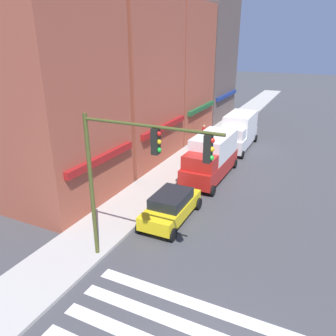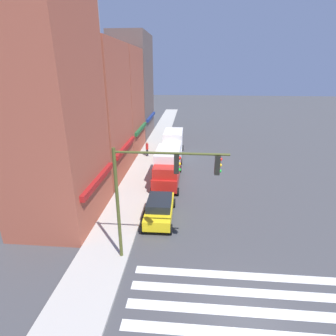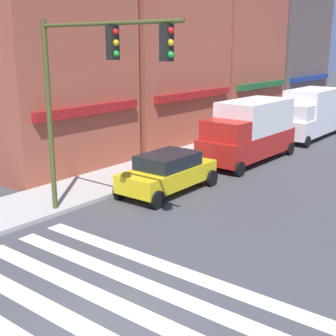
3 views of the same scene
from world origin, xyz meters
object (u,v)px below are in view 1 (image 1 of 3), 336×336
traffic_signal (132,164)px  box_truck_white (239,131)px  box_truck_red (211,156)px  sedan_yellow (171,206)px  pedestrian_red_jacket (204,134)px

traffic_signal → box_truck_white: (18.56, 0.34, -3.17)m
box_truck_red → box_truck_white: same height
sedan_yellow → box_truck_white: (14.27, -0.00, 0.75)m
sedan_yellow → pedestrian_red_jacket: 14.04m
traffic_signal → sedan_yellow: 5.82m
traffic_signal → pedestrian_red_jacket: traffic_signal is taller
pedestrian_red_jacket → box_truck_white: bearing=-92.9°
box_truck_red → pedestrian_red_jacket: (7.12, 3.08, -0.51)m
traffic_signal → pedestrian_red_jacket: (17.99, 3.41, -3.68)m
box_truck_red → box_truck_white: (7.69, 0.00, 0.00)m
box_truck_white → pedestrian_red_jacket: 3.17m
box_truck_red → traffic_signal: bearing=-177.4°
sedan_yellow → traffic_signal: bearing=-176.1°
pedestrian_red_jacket → box_truck_red: bearing=-170.0°
traffic_signal → sedan_yellow: (4.29, 0.34, -3.92)m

